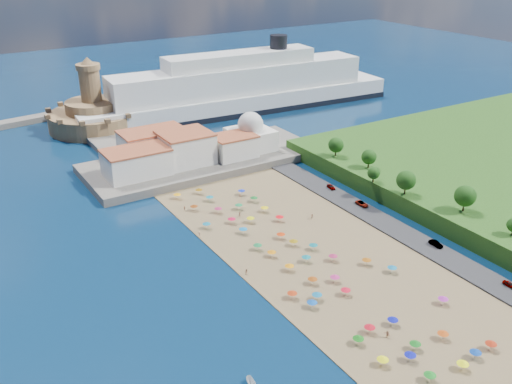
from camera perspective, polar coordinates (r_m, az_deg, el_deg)
ground at (r=158.94m, az=3.54°, el=-6.11°), size 700.00×700.00×0.00m
terrace at (r=219.75m, az=-5.28°, el=3.17°), size 90.00×36.00×3.00m
jetty at (r=242.82m, az=-13.70°, el=4.58°), size 18.00×70.00×2.40m
waterfront_buildings at (r=213.01m, az=-8.56°, el=4.14°), size 57.00×29.00×11.00m
domed_building at (r=224.60m, az=-0.54°, el=5.78°), size 16.00×16.00×15.00m
fortress at (r=268.65m, az=-15.93°, el=7.46°), size 40.00×40.00×32.40m
cruise_ship at (r=285.60m, az=-1.58°, el=10.15°), size 163.90×34.62×35.57m
beach_parasols at (r=149.75m, az=5.63°, el=-7.30°), size 32.52×116.66×2.20m
beachgoers at (r=160.68m, az=1.43°, el=-5.23°), size 35.96×91.62×1.87m
parked_cars at (r=178.55m, az=13.27°, el=-2.65°), size 2.20×74.30×1.43m
hillside_trees at (r=181.10m, az=17.06°, el=0.42°), size 12.95×102.32×8.12m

